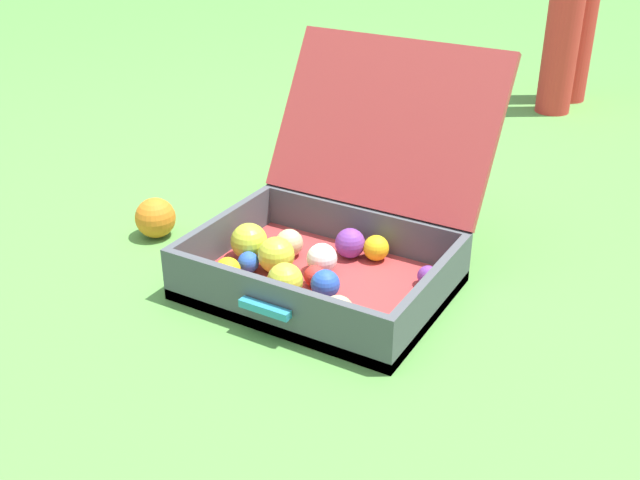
# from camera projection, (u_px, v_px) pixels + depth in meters

# --- Properties ---
(ground_plane) EXTENTS (16.00, 16.00, 0.00)m
(ground_plane) POSITION_uv_depth(u_px,v_px,m) (293.00, 285.00, 1.66)
(ground_plane) COLOR #569342
(open_suitcase) EXTENTS (0.53, 0.63, 0.47)m
(open_suitcase) POSITION_uv_depth(u_px,v_px,m) (333.00, 233.00, 1.66)
(open_suitcase) COLOR #B23838
(open_suitcase) RESTS_ON ground
(stray_ball_on_grass) EXTENTS (0.10, 0.10, 0.10)m
(stray_ball_on_grass) POSITION_uv_depth(u_px,v_px,m) (155.00, 218.00, 1.85)
(stray_ball_on_grass) COLOR orange
(stray_ball_on_grass) RESTS_ON ground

